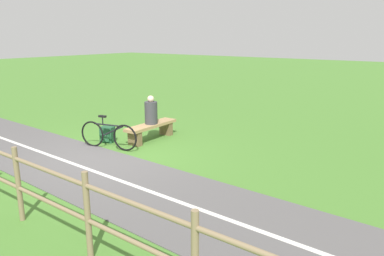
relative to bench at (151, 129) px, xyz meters
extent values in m
plane|color=#477A2D|center=(1.65, 0.14, -0.32)|extent=(80.00, 80.00, 0.00)
cube|color=#565454|center=(2.75, 4.14, -0.31)|extent=(3.86, 36.07, 0.02)
cube|color=silver|center=(2.75, 4.14, -0.30)|extent=(1.38, 31.98, 0.00)
cube|color=#A88456|center=(0.00, 0.00, 0.10)|extent=(1.77, 0.47, 0.08)
cube|color=brown|center=(-0.66, -0.02, -0.13)|extent=(0.17, 0.38, 0.38)
cube|color=brown|center=(0.66, 0.02, -0.13)|extent=(0.17, 0.38, 0.38)
cylinder|color=#38383D|center=(-0.02, 0.00, 0.45)|extent=(0.36, 0.36, 0.61)
sphere|color=beige|center=(-0.02, 0.00, 0.84)|extent=(0.18, 0.18, 0.18)
torus|color=black|center=(1.16, 0.17, 0.02)|extent=(0.21, 0.67, 0.68)
torus|color=black|center=(1.40, -0.79, 0.02)|extent=(0.21, 0.67, 0.68)
cylinder|color=black|center=(1.28, -0.31, 0.31)|extent=(0.24, 0.83, 0.04)
cylinder|color=black|center=(1.24, -0.16, 0.17)|extent=(0.18, 0.60, 0.32)
cylinder|color=black|center=(1.32, -0.45, 0.41)|extent=(0.03, 0.03, 0.20)
cube|color=black|center=(1.32, -0.45, 0.52)|extent=(0.13, 0.21, 0.05)
cube|color=#1E4C2D|center=(0.88, -0.80, -0.10)|extent=(0.36, 0.42, 0.43)
cube|color=#245B37|center=(1.02, -0.75, -0.17)|extent=(0.12, 0.25, 0.19)
cylinder|color=#847051|center=(4.66, 1.51, 0.29)|extent=(0.08, 0.08, 1.21)
cylinder|color=#847051|center=(4.69, 3.22, 0.29)|extent=(0.08, 0.08, 1.21)
cylinder|color=#847051|center=(4.69, 3.22, 0.71)|extent=(0.24, 10.25, 0.06)
cylinder|color=#847051|center=(4.69, 3.22, 0.23)|extent=(0.24, 10.25, 0.06)
camera|label=1|loc=(7.35, 6.83, 2.52)|focal=34.58mm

